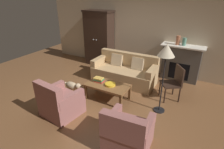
{
  "coord_description": "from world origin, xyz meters",
  "views": [
    {
      "loc": [
        2.28,
        -3.41,
        2.62
      ],
      "look_at": [
        0.09,
        0.52,
        0.55
      ],
      "focal_mm": 29.57,
      "sensor_mm": 36.0,
      "label": 1
    }
  ],
  "objects_px": {
    "fireplace": "(181,63)",
    "coffee_table": "(108,87)",
    "armoire": "(99,38)",
    "side_chair_wooden": "(174,81)",
    "fruit_bowl": "(110,84)",
    "mantel_vase_jade": "(184,42)",
    "armchair_near_left": "(60,103)",
    "dog": "(73,86)",
    "mantel_vase_terracotta": "(178,40)",
    "floor_lamp": "(166,54)",
    "couch": "(125,72)",
    "book_stack": "(99,80)",
    "armchair_near_right": "(128,134)"
  },
  "relations": [
    {
      "from": "fireplace",
      "to": "coffee_table",
      "type": "height_order",
      "value": "fireplace"
    },
    {
      "from": "fireplace",
      "to": "armoire",
      "type": "relative_size",
      "value": 0.63
    },
    {
      "from": "fireplace",
      "to": "side_chair_wooden",
      "type": "height_order",
      "value": "fireplace"
    },
    {
      "from": "side_chair_wooden",
      "to": "fruit_bowl",
      "type": "bearing_deg",
      "value": -148.71
    },
    {
      "from": "fruit_bowl",
      "to": "mantel_vase_jade",
      "type": "distance_m",
      "value": 2.6
    },
    {
      "from": "coffee_table",
      "to": "fruit_bowl",
      "type": "height_order",
      "value": "fruit_bowl"
    },
    {
      "from": "mantel_vase_jade",
      "to": "armchair_near_left",
      "type": "xyz_separation_m",
      "value": [
        -1.99,
        -3.21,
        -0.92
      ]
    },
    {
      "from": "side_chair_wooden",
      "to": "dog",
      "type": "bearing_deg",
      "value": -155.48
    },
    {
      "from": "fireplace",
      "to": "mantel_vase_terracotta",
      "type": "relative_size",
      "value": 4.69
    },
    {
      "from": "dog",
      "to": "mantel_vase_jade",
      "type": "bearing_deg",
      "value": 45.26
    },
    {
      "from": "mantel_vase_terracotta",
      "to": "floor_lamp",
      "type": "xyz_separation_m",
      "value": [
        0.12,
        -1.96,
        0.15
      ]
    },
    {
      "from": "fireplace",
      "to": "floor_lamp",
      "type": "xyz_separation_m",
      "value": [
        -0.06,
        -1.98,
        0.84
      ]
    },
    {
      "from": "floor_lamp",
      "to": "mantel_vase_terracotta",
      "type": "bearing_deg",
      "value": 93.58
    },
    {
      "from": "armchair_near_left",
      "to": "side_chair_wooden",
      "type": "distance_m",
      "value": 2.85
    },
    {
      "from": "couch",
      "to": "dog",
      "type": "xyz_separation_m",
      "value": [
        -0.9,
        -1.4,
        -0.07
      ]
    },
    {
      "from": "armoire",
      "to": "couch",
      "type": "xyz_separation_m",
      "value": [
        1.5,
        -0.9,
        -0.68
      ]
    },
    {
      "from": "book_stack",
      "to": "floor_lamp",
      "type": "distance_m",
      "value": 1.87
    },
    {
      "from": "fireplace",
      "to": "mantel_vase_jade",
      "type": "bearing_deg",
      "value": -90.0
    },
    {
      "from": "book_stack",
      "to": "couch",
      "type": "bearing_deg",
      "value": 78.51
    },
    {
      "from": "book_stack",
      "to": "floor_lamp",
      "type": "relative_size",
      "value": 0.16
    },
    {
      "from": "side_chair_wooden",
      "to": "mantel_vase_terracotta",
      "type": "bearing_deg",
      "value": 101.64
    },
    {
      "from": "couch",
      "to": "mantel_vase_jade",
      "type": "relative_size",
      "value": 8.56
    },
    {
      "from": "armoire",
      "to": "mantel_vase_jade",
      "type": "distance_m",
      "value": 2.96
    },
    {
      "from": "mantel_vase_jade",
      "to": "floor_lamp",
      "type": "height_order",
      "value": "floor_lamp"
    },
    {
      "from": "mantel_vase_terracotta",
      "to": "dog",
      "type": "distance_m",
      "value": 3.36
    },
    {
      "from": "book_stack",
      "to": "mantel_vase_jade",
      "type": "relative_size",
      "value": 1.15
    },
    {
      "from": "armoire",
      "to": "book_stack",
      "type": "xyz_separation_m",
      "value": [
        1.27,
        -2.01,
        -0.52
      ]
    },
    {
      "from": "mantel_vase_jade",
      "to": "fruit_bowl",
      "type": "bearing_deg",
      "value": -121.93
    },
    {
      "from": "mantel_vase_jade",
      "to": "floor_lamp",
      "type": "bearing_deg",
      "value": -91.66
    },
    {
      "from": "armchair_near_right",
      "to": "floor_lamp",
      "type": "distance_m",
      "value": 1.79
    },
    {
      "from": "dog",
      "to": "floor_lamp",
      "type": "bearing_deg",
      "value": 9.97
    },
    {
      "from": "armchair_near_right",
      "to": "dog",
      "type": "relative_size",
      "value": 1.53
    },
    {
      "from": "coffee_table",
      "to": "mantel_vase_terracotta",
      "type": "bearing_deg",
      "value": 60.16
    },
    {
      "from": "armoire",
      "to": "book_stack",
      "type": "height_order",
      "value": "armoire"
    },
    {
      "from": "couch",
      "to": "armchair_near_right",
      "type": "relative_size",
      "value": 2.19
    },
    {
      "from": "armchair_near_right",
      "to": "floor_lamp",
      "type": "bearing_deg",
      "value": 82.56
    },
    {
      "from": "book_stack",
      "to": "mantel_vase_jade",
      "type": "distance_m",
      "value": 2.77
    },
    {
      "from": "mantel_vase_jade",
      "to": "armchair_near_right",
      "type": "bearing_deg",
      "value": -94.09
    },
    {
      "from": "fruit_bowl",
      "to": "floor_lamp",
      "type": "distance_m",
      "value": 1.59
    },
    {
      "from": "mantel_vase_terracotta",
      "to": "armchair_near_left",
      "type": "distance_m",
      "value": 3.8
    },
    {
      "from": "book_stack",
      "to": "mantel_vase_terracotta",
      "type": "xyz_separation_m",
      "value": [
        1.5,
        2.07,
        0.78
      ]
    },
    {
      "from": "dog",
      "to": "book_stack",
      "type": "bearing_deg",
      "value": 23.57
    },
    {
      "from": "side_chair_wooden",
      "to": "coffee_table",
      "type": "bearing_deg",
      "value": -149.99
    },
    {
      "from": "couch",
      "to": "floor_lamp",
      "type": "relative_size",
      "value": 1.18
    },
    {
      "from": "coffee_table",
      "to": "book_stack",
      "type": "xyz_separation_m",
      "value": [
        -0.28,
        0.04,
        0.11
      ]
    },
    {
      "from": "armchair_near_right",
      "to": "floor_lamp",
      "type": "xyz_separation_m",
      "value": [
        0.18,
        1.41,
        1.09
      ]
    },
    {
      "from": "fireplace",
      "to": "armoire",
      "type": "xyz_separation_m",
      "value": [
        -2.95,
        -0.08,
        0.43
      ]
    },
    {
      "from": "fruit_bowl",
      "to": "dog",
      "type": "bearing_deg",
      "value": -165.89
    },
    {
      "from": "fireplace",
      "to": "armchair_near_left",
      "type": "height_order",
      "value": "fireplace"
    },
    {
      "from": "couch",
      "to": "book_stack",
      "type": "xyz_separation_m",
      "value": [
        -0.23,
        -1.11,
        0.16
      ]
    }
  ]
}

